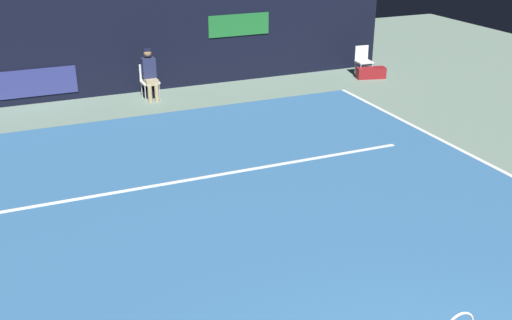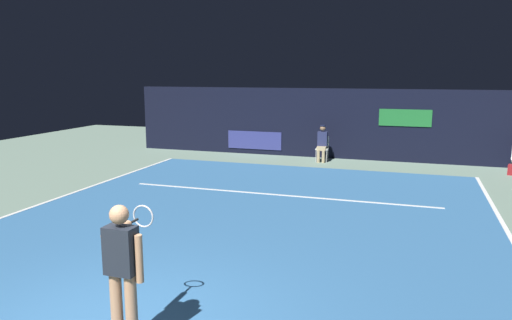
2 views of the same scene
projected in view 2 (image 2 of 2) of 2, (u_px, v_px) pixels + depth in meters
The scene contains 8 objects.
ground_plane at pixel (251, 218), 10.70m from camera, with size 30.75×30.75×0.00m, color slate.
court_surface at pixel (251, 218), 10.70m from camera, with size 10.59×12.29×0.01m, color #336699.
line_sideline_right at pixel (56, 199), 12.32m from camera, with size 0.10×12.29×0.01m, color white.
line_service at pixel (277, 195), 12.71m from camera, with size 8.26×0.10×0.01m, color white.
back_wall at pixel (322, 123), 18.26m from camera, with size 15.03×0.33×2.60m.
tennis_player at pixel (123, 267), 5.54m from camera, with size 0.61×0.93×1.73m.
line_judge_on_chair at pixel (322, 143), 17.42m from camera, with size 0.45×0.54×1.32m.
tennis_ball at pixel (126, 249), 8.72m from camera, with size 0.07×0.07×0.07m, color #CCE033.
Camera 2 is at (3.34, -4.60, 3.18)m, focal length 33.92 mm.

